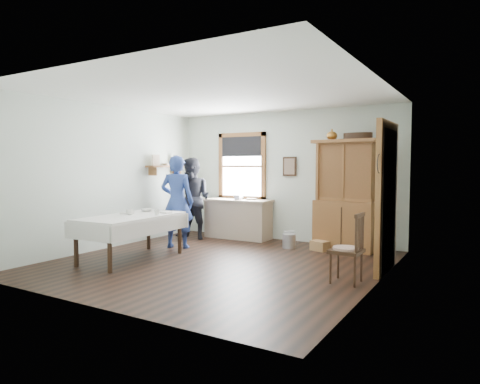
{
  "coord_description": "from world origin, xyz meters",
  "views": [
    {
      "loc": [
        3.79,
        -5.68,
        1.58
      ],
      "look_at": [
        0.24,
        0.3,
        1.14
      ],
      "focal_mm": 32.0,
      "sensor_mm": 36.0,
      "label": 1
    }
  ],
  "objects_px": {
    "china_hutch": "(346,195)",
    "figure_dark": "(193,201)",
    "spindle_chair": "(346,248)",
    "woman_blue": "(177,205)",
    "work_counter": "(238,219)",
    "dining_table": "(131,238)",
    "wicker_basket": "(320,246)",
    "pail": "(289,241)"
  },
  "relations": [
    {
      "from": "china_hutch",
      "to": "figure_dark",
      "type": "distance_m",
      "value": 3.19
    },
    {
      "from": "spindle_chair",
      "to": "woman_blue",
      "type": "bearing_deg",
      "value": 170.61
    },
    {
      "from": "china_hutch",
      "to": "spindle_chair",
      "type": "xyz_separation_m",
      "value": [
        0.69,
        -2.22,
        -0.55
      ]
    },
    {
      "from": "work_counter",
      "to": "woman_blue",
      "type": "bearing_deg",
      "value": -107.27
    },
    {
      "from": "spindle_chair",
      "to": "dining_table",
      "type": "bearing_deg",
      "value": -169.95
    },
    {
      "from": "work_counter",
      "to": "spindle_chair",
      "type": "xyz_separation_m",
      "value": [
        3.05,
        -2.27,
        0.05
      ]
    },
    {
      "from": "dining_table",
      "to": "figure_dark",
      "type": "height_order",
      "value": "figure_dark"
    },
    {
      "from": "wicker_basket",
      "to": "dining_table",
      "type": "bearing_deg",
      "value": -136.62
    },
    {
      "from": "dining_table",
      "to": "figure_dark",
      "type": "xyz_separation_m",
      "value": [
        -0.32,
        2.12,
        0.43
      ]
    },
    {
      "from": "pail",
      "to": "woman_blue",
      "type": "xyz_separation_m",
      "value": [
        -1.86,
        -1.06,
        0.68
      ]
    },
    {
      "from": "pail",
      "to": "work_counter",
      "type": "bearing_deg",
      "value": 162.26
    },
    {
      "from": "china_hutch",
      "to": "woman_blue",
      "type": "xyz_separation_m",
      "value": [
        -2.82,
        -1.46,
        -0.21
      ]
    },
    {
      "from": "spindle_chair",
      "to": "figure_dark",
      "type": "xyz_separation_m",
      "value": [
        -3.82,
        1.67,
        0.33
      ]
    },
    {
      "from": "china_hutch",
      "to": "wicker_basket",
      "type": "relative_size",
      "value": 6.62
    },
    {
      "from": "china_hutch",
      "to": "woman_blue",
      "type": "height_order",
      "value": "china_hutch"
    },
    {
      "from": "woman_blue",
      "to": "work_counter",
      "type": "bearing_deg",
      "value": -125.85
    },
    {
      "from": "dining_table",
      "to": "spindle_chair",
      "type": "distance_m",
      "value": 3.53
    },
    {
      "from": "wicker_basket",
      "to": "woman_blue",
      "type": "xyz_separation_m",
      "value": [
        -2.45,
        -1.11,
        0.73
      ]
    },
    {
      "from": "work_counter",
      "to": "woman_blue",
      "type": "height_order",
      "value": "woman_blue"
    },
    {
      "from": "china_hutch",
      "to": "dining_table",
      "type": "relative_size",
      "value": 1.1
    },
    {
      "from": "figure_dark",
      "to": "china_hutch",
      "type": "bearing_deg",
      "value": 9.53
    },
    {
      "from": "china_hutch",
      "to": "dining_table",
      "type": "bearing_deg",
      "value": -131.95
    },
    {
      "from": "figure_dark",
      "to": "spindle_chair",
      "type": "bearing_deg",
      "value": -24.05
    },
    {
      "from": "work_counter",
      "to": "spindle_chair",
      "type": "height_order",
      "value": "spindle_chair"
    },
    {
      "from": "work_counter",
      "to": "dining_table",
      "type": "bearing_deg",
      "value": -100.06
    },
    {
      "from": "pail",
      "to": "wicker_basket",
      "type": "distance_m",
      "value": 0.6
    },
    {
      "from": "china_hutch",
      "to": "dining_table",
      "type": "xyz_separation_m",
      "value": [
        -2.82,
        -2.67,
        -0.65
      ]
    },
    {
      "from": "spindle_chair",
      "to": "woman_blue",
      "type": "relative_size",
      "value": 0.58
    },
    {
      "from": "wicker_basket",
      "to": "woman_blue",
      "type": "height_order",
      "value": "woman_blue"
    },
    {
      "from": "spindle_chair",
      "to": "figure_dark",
      "type": "distance_m",
      "value": 4.19
    },
    {
      "from": "china_hutch",
      "to": "dining_table",
      "type": "height_order",
      "value": "china_hutch"
    },
    {
      "from": "work_counter",
      "to": "china_hutch",
      "type": "bearing_deg",
      "value": -1.73
    },
    {
      "from": "work_counter",
      "to": "wicker_basket",
      "type": "bearing_deg",
      "value": -11.83
    },
    {
      "from": "dining_table",
      "to": "wicker_basket",
      "type": "distance_m",
      "value": 3.38
    },
    {
      "from": "spindle_chair",
      "to": "wicker_basket",
      "type": "height_order",
      "value": "spindle_chair"
    },
    {
      "from": "china_hutch",
      "to": "woman_blue",
      "type": "bearing_deg",
      "value": -147.94
    },
    {
      "from": "work_counter",
      "to": "wicker_basket",
      "type": "distance_m",
      "value": 2.06
    },
    {
      "from": "china_hutch",
      "to": "wicker_basket",
      "type": "bearing_deg",
      "value": -131.85
    },
    {
      "from": "woman_blue",
      "to": "dining_table",
      "type": "bearing_deg",
      "value": 70.81
    },
    {
      "from": "spindle_chair",
      "to": "china_hutch",
      "type": "bearing_deg",
      "value": 109.99
    },
    {
      "from": "woman_blue",
      "to": "china_hutch",
      "type": "bearing_deg",
      "value": -171.78
    },
    {
      "from": "work_counter",
      "to": "china_hutch",
      "type": "xyz_separation_m",
      "value": [
        2.37,
        -0.05,
        0.6
      ]
    }
  ]
}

